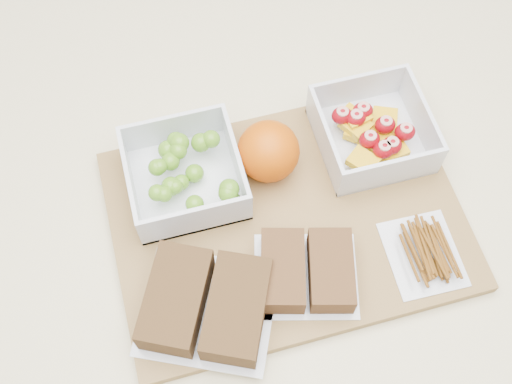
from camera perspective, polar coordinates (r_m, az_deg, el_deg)
ground at (r=1.66m, az=0.46°, el=-15.37°), size 4.00×4.00×0.00m
counter at (r=1.22m, az=0.62°, el=-11.00°), size 1.20×0.90×0.90m
cutting_board at (r=0.79m, az=2.75°, el=-2.50°), size 0.42×0.30×0.02m
grape_container at (r=0.78m, az=-6.26°, el=1.70°), size 0.14×0.14×0.06m
fruit_container at (r=0.82m, az=10.28°, el=5.24°), size 0.13×0.13×0.06m
orange at (r=0.78m, az=1.11°, el=3.64°), size 0.08×0.08×0.08m
sandwich_bag_left at (r=0.72m, az=-4.44°, el=-9.92°), size 0.19×0.18×0.05m
sandwich_bag_center at (r=0.73m, az=4.53°, el=-7.01°), size 0.14×0.13×0.04m
pretzel_bag at (r=0.77m, az=14.76°, el=-5.11°), size 0.09×0.10×0.02m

